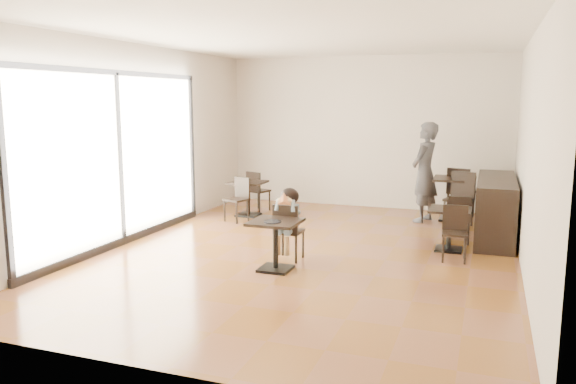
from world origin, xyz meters
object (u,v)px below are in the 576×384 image
at_px(child, 289,224).
at_px(chair_mid_a, 459,219).
at_px(adult_patron, 425,172).
at_px(chair_back_b, 459,200).
at_px(cafe_table_mid, 449,230).
at_px(chair_left_a, 259,191).
at_px(chair_left_b, 236,200).
at_px(child_table, 275,245).
at_px(child_chair, 289,232).
at_px(cafe_table_back, 454,199).
at_px(cafe_table_left, 248,199).
at_px(chair_back_a, 461,192).
at_px(chair_mid_b, 455,234).

bearing_deg(child, chair_mid_a, 39.34).
bearing_deg(adult_patron, chair_back_b, 85.58).
bearing_deg(chair_mid_a, adult_patron, -67.41).
bearing_deg(chair_back_b, chair_mid_a, -69.90).
height_order(cafe_table_mid, chair_left_a, chair_left_a).
distance_m(chair_mid_a, chair_left_b, 4.07).
distance_m(chair_left_a, chair_back_b, 3.99).
height_order(child_table, child, child).
distance_m(child_table, child_chair, 0.55).
relative_size(child_chair, chair_mid_a, 1.05).
height_order(chair_left_a, chair_left_b, same).
distance_m(cafe_table_back, chair_mid_a, 1.76).
distance_m(cafe_table_left, chair_back_b, 4.01).
bearing_deg(chair_left_b, child_table, -36.71).
relative_size(cafe_table_back, chair_left_b, 0.99).
distance_m(child, cafe_table_back, 4.15).
bearing_deg(cafe_table_mid, child, -148.83).
height_order(adult_patron, chair_mid_a, adult_patron).
distance_m(chair_mid_a, chair_back_a, 2.08).
bearing_deg(cafe_table_back, adult_patron, -150.63).
height_order(cafe_table_mid, chair_mid_b, chair_mid_b).
bearing_deg(chair_left_a, chair_mid_a, -179.48).
bearing_deg(adult_patron, chair_back_a, 150.46).
bearing_deg(child_chair, chair_back_a, -119.07).
height_order(adult_patron, cafe_table_mid, adult_patron).
bearing_deg(adult_patron, child_table, -5.07).
bearing_deg(child_chair, chair_mid_b, -161.68).
bearing_deg(child, child_table, -90.00).
bearing_deg(chair_left_b, cafe_table_left, 108.82).
bearing_deg(chair_left_a, chair_left_b, 108.82).
height_order(cafe_table_left, chair_back_a, chair_back_a).
distance_m(cafe_table_left, chair_left_b, 0.55).
distance_m(child_table, adult_patron, 4.18).
xyz_separation_m(child_chair, chair_mid_a, (2.25, 1.85, -0.02)).
xyz_separation_m(chair_mid_a, chair_back_a, (-0.07, 2.07, 0.10)).
relative_size(chair_left_b, chair_back_b, 0.84).
xyz_separation_m(cafe_table_mid, chair_mid_b, (0.11, -0.55, 0.07)).
xyz_separation_m(child_table, cafe_table_mid, (2.14, 1.85, -0.02)).
xyz_separation_m(cafe_table_mid, chair_left_b, (-3.95, 0.79, 0.09)).
distance_m(cafe_table_back, chair_left_a, 3.90).
distance_m(child_chair, child, 0.11).
relative_size(adult_patron, chair_left_a, 2.27).
xyz_separation_m(child_table, chair_back_a, (2.18, 4.47, 0.15)).
height_order(cafe_table_back, chair_back_b, chair_back_b).
bearing_deg(chair_back_b, child_chair, -108.97).
distance_m(adult_patron, chair_mid_b, 2.71).
distance_m(chair_mid_a, chair_back_b, 1.21).
xyz_separation_m(child, chair_left_a, (-1.81, 3.19, -0.11)).
relative_size(cafe_table_left, chair_back_a, 0.70).
xyz_separation_m(child_chair, chair_mid_b, (2.25, 0.75, -0.02)).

